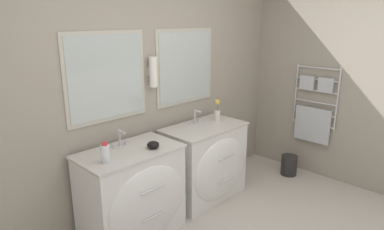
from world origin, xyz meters
name	(u,v)px	position (x,y,z in m)	size (l,w,h in m)	color
wall_back	(138,90)	(0.00, 1.73, 1.31)	(5.86, 0.16, 2.60)	#9E9384
wall_right	(323,77)	(2.16, 0.76, 1.29)	(0.13, 3.55, 2.60)	#9E9384
vanity_left	(134,193)	(-0.37, 1.36, 0.44)	(0.94, 0.61, 0.86)	white
vanity_right	(206,162)	(0.64, 1.36, 0.44)	(0.94, 0.61, 0.86)	white
faucet_left	(120,139)	(-0.37, 1.53, 0.93)	(0.17, 0.10, 0.16)	silver
faucet_right	(196,117)	(0.64, 1.53, 0.93)	(0.17, 0.10, 0.16)	silver
toiletry_bottle	(105,153)	(-0.67, 1.30, 0.94)	(0.07, 0.07, 0.18)	silver
amenity_bowl	(153,145)	(-0.19, 1.27, 0.89)	(0.11, 0.11, 0.07)	black
flower_vase	(217,112)	(0.90, 1.43, 0.96)	(0.07, 0.07, 0.25)	silver
waste_bin	(289,165)	(1.85, 0.97, 0.14)	(0.21, 0.21, 0.26)	#282626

